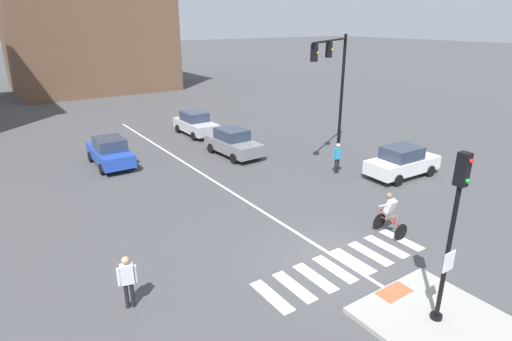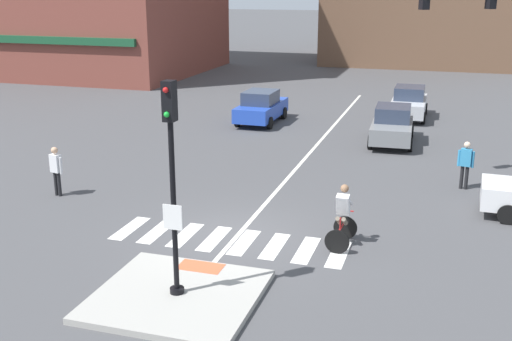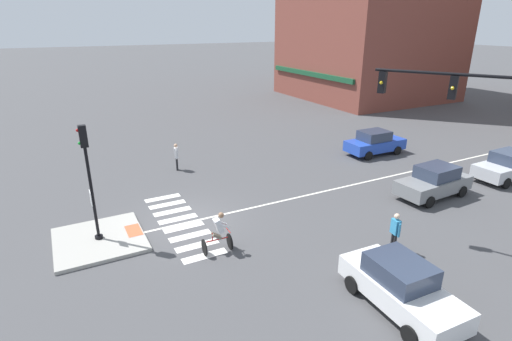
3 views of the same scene
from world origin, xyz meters
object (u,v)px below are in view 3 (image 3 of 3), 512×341
(signal_pole, at_px, (89,173))
(pedestrian_at_curb_left, at_px, (176,155))
(pedestrian_waiting_far_side, at_px, (395,230))
(car_silver_eastbound_distant, at_px, (508,166))
(car_white_cross_right, at_px, (401,286))
(cyclist, at_px, (218,232))
(car_grey_eastbound_far, at_px, (434,182))
(car_blue_westbound_distant, at_px, (375,143))
(traffic_light_mast, at_px, (493,133))

(signal_pole, distance_m, pedestrian_at_curb_left, 8.83)
(signal_pole, distance_m, pedestrian_waiting_far_side, 12.04)
(car_silver_eastbound_distant, bearing_deg, pedestrian_at_curb_left, -122.09)
(car_white_cross_right, xyz_separation_m, cyclist, (-5.65, -3.77, 0.06))
(car_grey_eastbound_far, height_order, pedestrian_at_curb_left, pedestrian_at_curb_left)
(car_silver_eastbound_distant, relative_size, car_white_cross_right, 0.99)
(car_white_cross_right, height_order, pedestrian_waiting_far_side, pedestrian_waiting_far_side)
(pedestrian_waiting_far_side, bearing_deg, car_blue_westbound_distant, 140.12)
(traffic_light_mast, distance_m, pedestrian_at_curb_left, 16.58)
(signal_pole, bearing_deg, car_grey_eastbound_far, 78.70)
(pedestrian_waiting_far_side, bearing_deg, pedestrian_at_curb_left, -159.77)
(car_silver_eastbound_distant, height_order, pedestrian_waiting_far_side, pedestrian_waiting_far_side)
(signal_pole, relative_size, pedestrian_at_curb_left, 2.85)
(signal_pole, bearing_deg, traffic_light_mast, 57.70)
(signal_pole, bearing_deg, car_silver_eastbound_distant, 80.84)
(signal_pole, distance_m, car_blue_westbound_distant, 18.71)
(pedestrian_at_curb_left, bearing_deg, car_blue_westbound_distant, 76.14)
(traffic_light_mast, xyz_separation_m, cyclist, (-4.80, -8.26, -4.06))
(traffic_light_mast, distance_m, car_silver_eastbound_distant, 11.05)
(signal_pole, xyz_separation_m, car_blue_westbound_distant, (-3.54, 18.24, -2.20))
(car_grey_eastbound_far, distance_m, car_white_cross_right, 9.77)
(car_silver_eastbound_distant, bearing_deg, traffic_light_mast, -65.11)
(car_blue_westbound_distant, bearing_deg, cyclist, -65.21)
(traffic_light_mast, relative_size, car_grey_eastbound_far, 1.69)
(signal_pole, height_order, cyclist, signal_pole)
(car_grey_eastbound_far, bearing_deg, traffic_light_mast, -37.94)
(traffic_light_mast, relative_size, cyclist, 4.20)
(traffic_light_mast, bearing_deg, signal_pole, -122.30)
(car_silver_eastbound_distant, xyz_separation_m, car_blue_westbound_distant, (-7.03, -3.40, 0.00))
(car_silver_eastbound_distant, height_order, car_white_cross_right, same)
(car_grey_eastbound_far, xyz_separation_m, cyclist, (-0.18, -11.86, 0.06))
(car_grey_eastbound_far, distance_m, pedestrian_at_curb_left, 14.48)
(traffic_light_mast, height_order, cyclist, traffic_light_mast)
(pedestrian_waiting_far_side, bearing_deg, car_silver_eastbound_distant, 103.16)
(traffic_light_mast, distance_m, cyclist, 10.38)
(signal_pole, relative_size, traffic_light_mast, 0.67)
(signal_pole, relative_size, car_grey_eastbound_far, 1.14)
(car_blue_westbound_distant, xyz_separation_m, pedestrian_at_curb_left, (-3.18, -12.87, 0.17))
(car_grey_eastbound_far, distance_m, car_silver_eastbound_distant, 5.71)
(traffic_light_mast, distance_m, car_grey_eastbound_far, 7.16)
(signal_pole, distance_m, cyclist, 5.50)
(signal_pole, height_order, car_grey_eastbound_far, signal_pole)
(car_silver_eastbound_distant, xyz_separation_m, car_white_cross_right, (5.16, -13.80, 0.00))
(traffic_light_mast, height_order, car_grey_eastbound_far, traffic_light_mast)
(cyclist, height_order, pedestrian_at_curb_left, cyclist)
(car_grey_eastbound_far, xyz_separation_m, pedestrian_at_curb_left, (-9.90, -10.57, 0.17))
(cyclist, bearing_deg, signal_pole, -126.35)
(signal_pole, bearing_deg, cyclist, 53.65)
(signal_pole, xyz_separation_m, car_grey_eastbound_far, (3.19, 15.95, -2.20))
(cyclist, bearing_deg, car_white_cross_right, 33.70)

